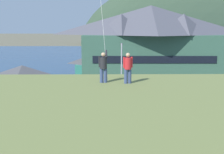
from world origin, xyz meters
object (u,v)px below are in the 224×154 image
at_px(harbor_lodge, 150,42).
at_px(storage_shed_waterside, 94,68).
at_px(moored_boat_wharfside, 98,67).
at_px(parked_car_lone_by_shed, 195,118).
at_px(storage_shed_near_lot, 23,87).
at_px(parked_car_back_row_left, 20,119).
at_px(parked_car_mid_row_far, 151,99).
at_px(parked_car_back_row_right, 83,99).
at_px(moored_boat_inner_slip, 98,65).
at_px(person_kite_flyer, 103,66).
at_px(wharf_dock, 115,67).
at_px(person_companion, 128,67).
at_px(moored_boat_outer_mooring, 130,64).
at_px(parking_light_pole, 122,68).
at_px(parked_car_mid_row_near, 204,100).
at_px(parked_car_front_row_red, 135,118).

relative_size(harbor_lodge, storage_shed_waterside, 3.63).
height_order(moored_boat_wharfside, parked_car_lone_by_shed, moored_boat_wharfside).
xyz_separation_m(storage_shed_near_lot, parked_car_back_row_left, (1.55, -6.27, -1.51)).
bearing_deg(parked_car_mid_row_far, parked_car_back_row_right, -179.94).
relative_size(moored_boat_inner_slip, person_kite_flyer, 4.55).
relative_size(wharf_dock, parked_car_lone_by_shed, 3.60).
distance_m(moored_boat_inner_slip, parked_car_back_row_right, 29.73).
relative_size(storage_shed_waterside, moored_boat_inner_slip, 0.75).
height_order(parked_car_mid_row_far, person_kite_flyer, person_kite_flyer).
xyz_separation_m(parked_car_mid_row_far, person_companion, (-3.64, -14.48, 5.87)).
distance_m(wharf_dock, moored_boat_outer_mooring, 4.07).
xyz_separation_m(wharf_dock, parking_light_pole, (0.16, -25.74, 3.79)).
distance_m(harbor_lodge, storage_shed_near_lot, 22.68).
bearing_deg(moored_boat_outer_mooring, person_kite_flyer, -96.43).
height_order(parking_light_pole, person_companion, person_companion).
xyz_separation_m(moored_boat_wharfside, parking_light_pole, (3.84, -23.63, 3.42)).
bearing_deg(parked_car_mid_row_far, parked_car_lone_by_shed, -64.41).
relative_size(moored_boat_outer_mooring, parked_car_back_row_left, 1.57).
bearing_deg(harbor_lodge, parking_light_pole, -114.03).
height_order(storage_shed_near_lot, parked_car_back_row_right, storage_shed_near_lot).
xyz_separation_m(harbor_lodge, parked_car_back_row_right, (-9.74, -15.07, -5.57)).
xyz_separation_m(wharf_dock, parked_car_mid_row_near, (9.20, -29.49, 0.71)).
xyz_separation_m(moored_boat_inner_slip, parked_car_back_row_left, (-5.64, -36.09, 0.34)).
xyz_separation_m(moored_boat_inner_slip, parked_car_back_row_right, (-0.58, -29.72, 0.34)).
bearing_deg(person_kite_flyer, person_companion, -10.08).
bearing_deg(parking_light_pole, person_kite_flyer, -96.15).
bearing_deg(person_kite_flyer, storage_shed_near_lot, 123.05).
bearing_deg(parked_car_back_row_left, parked_car_back_row_right, 51.57).
xyz_separation_m(moored_boat_outer_mooring, parked_car_back_row_right, (-7.69, -31.18, 0.34)).
height_order(storage_shed_near_lot, parked_car_back_row_left, storage_shed_near_lot).
bearing_deg(moored_boat_wharfside, harbor_lodge, -52.25).
relative_size(wharf_dock, parked_car_back_row_right, 3.56).
xyz_separation_m(parked_car_mid_row_near, parking_light_pole, (-9.04, 3.75, 3.08)).
xyz_separation_m(parked_car_back_row_right, parked_car_mid_row_far, (7.61, 0.01, 0.00)).
height_order(parking_light_pole, person_kite_flyer, person_kite_flyer).
distance_m(parked_car_mid_row_far, person_kite_flyer, 16.20).
bearing_deg(parked_car_mid_row_near, moored_boat_wharfside, 115.20).
xyz_separation_m(wharf_dock, moored_boat_outer_mooring, (3.39, 2.21, 0.37)).
relative_size(storage_shed_near_lot, parked_car_lone_by_shed, 1.90).
distance_m(moored_boat_outer_mooring, person_kite_flyer, 46.11).
bearing_deg(person_companion, moored_boat_wharfside, 94.63).
height_order(wharf_dock, moored_boat_inner_slip, moored_boat_inner_slip).
height_order(storage_shed_waterside, person_companion, person_companion).
xyz_separation_m(storage_shed_near_lot, storage_shed_waterside, (7.17, 14.07, -0.12)).
height_order(parked_car_mid_row_near, parked_car_mid_row_far, same).
bearing_deg(parked_car_front_row_red, parked_car_back_row_left, -179.96).
bearing_deg(parked_car_mid_row_far, moored_boat_inner_slip, 103.31).
relative_size(moored_boat_inner_slip, parked_car_mid_row_far, 1.99).
bearing_deg(parked_car_lone_by_shed, parked_car_mid_row_far, 115.59).
bearing_deg(wharf_dock, storage_shed_near_lot, -110.57).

